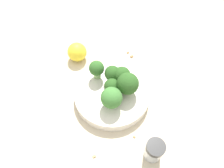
% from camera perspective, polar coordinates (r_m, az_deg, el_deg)
% --- Properties ---
extents(ground_plane, '(3.00, 3.00, 0.00)m').
position_cam_1_polar(ground_plane, '(0.60, -0.00, -3.34)').
color(ground_plane, beige).
extents(bowl, '(0.20, 0.20, 0.03)m').
position_cam_1_polar(bowl, '(0.58, -0.00, -2.60)').
color(bowl, silver).
rests_on(bowl, ground_plane).
extents(broccoli_floret_0, '(0.04, 0.04, 0.06)m').
position_cam_1_polar(broccoli_floret_0, '(0.55, 2.94, 2.03)').
color(broccoli_floret_0, '#84AD66').
rests_on(broccoli_floret_0, bowl).
extents(broccoli_floret_1, '(0.06, 0.06, 0.07)m').
position_cam_1_polar(broccoli_floret_1, '(0.54, 4.11, 0.04)').
color(broccoli_floret_1, '#7A9E5B').
rests_on(broccoli_floret_1, bowl).
extents(broccoli_floret_2, '(0.05, 0.05, 0.06)m').
position_cam_1_polar(broccoli_floret_2, '(0.52, -0.13, -3.69)').
color(broccoli_floret_2, '#84AD66').
rests_on(broccoli_floret_2, bowl).
extents(broccoli_floret_3, '(0.04, 0.04, 0.04)m').
position_cam_1_polar(broccoli_floret_3, '(0.55, 0.46, -0.45)').
color(broccoli_floret_3, '#7A9E5B').
rests_on(broccoli_floret_3, bowl).
extents(broccoli_floret_4, '(0.04, 0.04, 0.05)m').
position_cam_1_polar(broccoli_floret_4, '(0.56, 0.10, 2.70)').
color(broccoli_floret_4, '#7A9E5B').
rests_on(broccoli_floret_4, bowl).
extents(broccoli_floret_5, '(0.04, 0.04, 0.06)m').
position_cam_1_polar(broccoli_floret_5, '(0.57, -4.03, 3.93)').
color(broccoli_floret_5, '#84AD66').
rests_on(broccoli_floret_5, bowl).
extents(pepper_shaker, '(0.04, 0.04, 0.06)m').
position_cam_1_polar(pepper_shaker, '(0.51, 10.90, -16.71)').
color(pepper_shaker, '#B2B7BC').
rests_on(pepper_shaker, ground_plane).
extents(lemon_wedge, '(0.06, 0.06, 0.06)m').
position_cam_1_polar(lemon_wedge, '(0.66, -9.11, 8.25)').
color(lemon_wedge, yellow).
rests_on(lemon_wedge, ground_plane).
extents(almond_crumb_0, '(0.01, 0.01, 0.01)m').
position_cam_1_polar(almond_crumb_0, '(0.69, 4.19, 8.28)').
color(almond_crumb_0, olive).
rests_on(almond_crumb_0, ground_plane).
extents(almond_crumb_1, '(0.01, 0.01, 0.01)m').
position_cam_1_polar(almond_crumb_1, '(0.68, 5.20, 7.29)').
color(almond_crumb_1, olive).
rests_on(almond_crumb_1, ground_plane).
extents(almond_crumb_2, '(0.01, 0.01, 0.01)m').
position_cam_1_polar(almond_crumb_2, '(0.53, -4.69, -18.25)').
color(almond_crumb_2, tan).
rests_on(almond_crumb_2, ground_plane).
extents(almond_crumb_3, '(0.01, 0.00, 0.01)m').
position_cam_1_polar(almond_crumb_3, '(0.55, 5.87, -13.50)').
color(almond_crumb_3, '#AD7F4C').
rests_on(almond_crumb_3, ground_plane).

